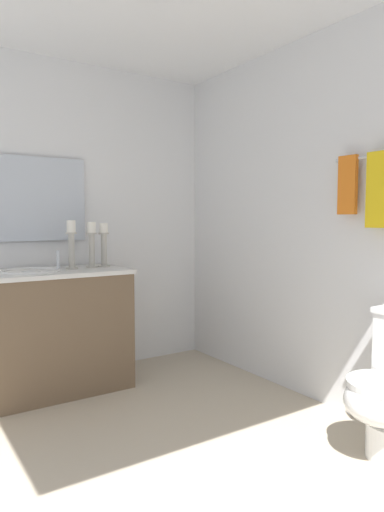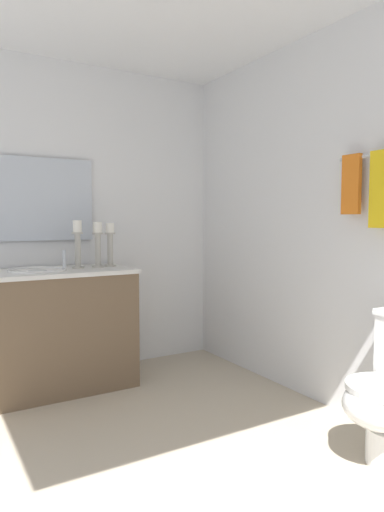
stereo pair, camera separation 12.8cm
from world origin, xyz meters
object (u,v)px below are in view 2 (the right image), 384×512
Objects in this scene: mirror at (27,199)px; vanity_cabinet at (39,332)px; candle_holder_tall at (110,243)px; sink_basin at (38,276)px; towel_center at (381,189)px; candle_holder_mid at (78,243)px; candle_holder_short at (98,243)px; towel_near_vanity at (351,184)px; towel_bar at (384,154)px.

vanity_cabinet is at bearing -0.01° from mirror.
sink_basin is at bearing -86.43° from candle_holder_tall.
towel_center is (1.91, 1.51, 0.01)m from mirror.
candle_holder_mid is (0.26, 0.30, -0.32)m from mirror.
candle_holder_tall is 0.11m from candle_holder_short.
towel_near_vanity is (1.71, 1.51, 0.05)m from mirror.
towel_center is at bearing 32.76° from candle_holder_short.
towel_near_vanity is (1.43, 1.51, 1.00)m from vanity_cabinet.
towel_near_vanity is (1.45, 1.22, 0.38)m from candle_holder_mid.
candle_holder_short reaches higher than vanity_cabinet.
towel_bar is (1.65, 1.23, 0.53)m from candle_holder_mid.
mirror is 0.51m from candle_holder_mid.
candle_holder_mid reaches higher than vanity_cabinet.
towel_center reaches higher than candle_holder_mid.
candle_holder_mid is 0.58× the size of towel_bar.
mirror is 2.28m from towel_near_vanity.
towel_center is (1.63, 1.51, 0.96)m from vanity_cabinet.
candle_holder_mid is at bearing -143.23° from towel_bar.
mirror is 0.62m from candle_holder_short.
mirror is at bearing -120.22° from candle_holder_short.
candle_holder_mid is 2.13m from towel_bar.
towel_near_vanity reaches higher than towel_bar.
mirror is 2.97× the size of candle_holder_tall.
sink_basin is (0.00, 0.00, 0.40)m from vanity_cabinet.
towel_near_vanity is at bearing 33.20° from candle_holder_tall.
candle_holder_tall is at bearing 66.06° from mirror.
towel_center is at bearing 29.90° from candle_holder_tall.
mirror reaches higher than candle_holder_tall.
towel_bar is at bearing 5.08° from towel_near_vanity.
candle_holder_tall is at bearing 93.46° from candle_holder_mid.
sink_basin is at bearing -86.34° from candle_holder_mid.
mirror reaches higher than towel_bar.
candle_holder_mid is 0.82× the size of towel_center.
sink_basin is at bearing -137.23° from towel_center.
candle_holder_mid is at bearing 93.64° from vanity_cabinet.
candle_holder_short is at bearing -147.24° from towel_center.
sink_basin is at bearing -133.44° from towel_near_vanity.
candle_holder_tall reaches higher than vanity_cabinet.
mirror is 0.69m from candle_holder_tall.
candle_holder_tall is 1.79m from towel_near_vanity.
towel_near_vanity reaches higher than vanity_cabinet.
towel_bar is at bearing 33.20° from candle_holder_short.
candle_holder_tall is at bearing 98.85° from candle_holder_short.
vanity_cabinet is 3.94× the size of candle_holder_short.
towel_bar is (1.65, 1.08, 0.54)m from candle_holder_short.
candle_holder_tall is 2.01m from towel_bar.
candle_holder_short is 1.99m from towel_center.
towel_center is at bearing 42.79° from vanity_cabinet.
mirror reaches higher than sink_basin.
towel_bar is 1.72× the size of towel_near_vanity.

